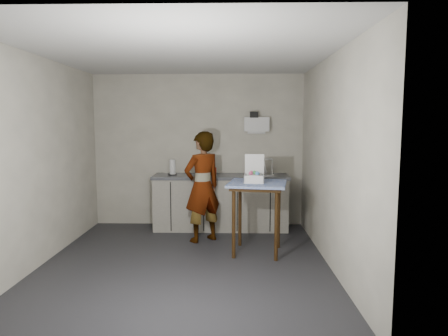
{
  "coord_description": "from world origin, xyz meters",
  "views": [
    {
      "loc": [
        0.6,
        -4.88,
        1.77
      ],
      "look_at": [
        0.48,
        0.45,
        1.17
      ],
      "focal_mm": 32.0,
      "sensor_mm": 36.0,
      "label": 1
    }
  ],
  "objects_px": {
    "kitchen_counter": "(221,204)",
    "side_table": "(257,192)",
    "soda_can": "(214,171)",
    "paper_towel": "(173,168)",
    "dish_rack": "(261,171)",
    "bakery_box": "(254,176)",
    "dark_bottle": "(211,167)",
    "soap_bottle": "(208,167)",
    "standing_man": "(202,187)"
  },
  "relations": [
    {
      "from": "kitchen_counter",
      "to": "side_table",
      "type": "height_order",
      "value": "side_table"
    },
    {
      "from": "soda_can",
      "to": "paper_towel",
      "type": "height_order",
      "value": "paper_towel"
    },
    {
      "from": "side_table",
      "to": "dish_rack",
      "type": "relative_size",
      "value": 2.47
    },
    {
      "from": "soda_can",
      "to": "bakery_box",
      "type": "height_order",
      "value": "bakery_box"
    },
    {
      "from": "soda_can",
      "to": "kitchen_counter",
      "type": "bearing_deg",
      "value": 23.0
    },
    {
      "from": "paper_towel",
      "to": "bakery_box",
      "type": "xyz_separation_m",
      "value": [
        1.29,
        -1.23,
        0.03
      ]
    },
    {
      "from": "dark_bottle",
      "to": "dish_rack",
      "type": "relative_size",
      "value": 0.67
    },
    {
      "from": "kitchen_counter",
      "to": "dark_bottle",
      "type": "distance_m",
      "value": 0.64
    },
    {
      "from": "side_table",
      "to": "bakery_box",
      "type": "distance_m",
      "value": 0.21
    },
    {
      "from": "soap_bottle",
      "to": "paper_towel",
      "type": "height_order",
      "value": "soap_bottle"
    },
    {
      "from": "soda_can",
      "to": "paper_towel",
      "type": "relative_size",
      "value": 0.51
    },
    {
      "from": "kitchen_counter",
      "to": "side_table",
      "type": "bearing_deg",
      "value": -67.04
    },
    {
      "from": "paper_towel",
      "to": "dish_rack",
      "type": "distance_m",
      "value": 1.47
    },
    {
      "from": "side_table",
      "to": "paper_towel",
      "type": "relative_size",
      "value": 3.8
    },
    {
      "from": "dark_bottle",
      "to": "dish_rack",
      "type": "bearing_deg",
      "value": 0.21
    },
    {
      "from": "standing_man",
      "to": "soap_bottle",
      "type": "xyz_separation_m",
      "value": [
        0.04,
        0.72,
        0.22
      ]
    },
    {
      "from": "kitchen_counter",
      "to": "standing_man",
      "type": "xyz_separation_m",
      "value": [
        -0.25,
        -0.72,
        0.4
      ]
    },
    {
      "from": "soap_bottle",
      "to": "bakery_box",
      "type": "relative_size",
      "value": 0.71
    },
    {
      "from": "paper_towel",
      "to": "dish_rack",
      "type": "relative_size",
      "value": 0.65
    },
    {
      "from": "soda_can",
      "to": "paper_towel",
      "type": "distance_m",
      "value": 0.7
    },
    {
      "from": "kitchen_counter",
      "to": "paper_towel",
      "type": "bearing_deg",
      "value": -179.67
    },
    {
      "from": "soda_can",
      "to": "dark_bottle",
      "type": "bearing_deg",
      "value": 119.01
    },
    {
      "from": "soap_bottle",
      "to": "dish_rack",
      "type": "relative_size",
      "value": 0.67
    },
    {
      "from": "side_table",
      "to": "soda_can",
      "type": "bearing_deg",
      "value": 127.38
    },
    {
      "from": "paper_towel",
      "to": "dish_rack",
      "type": "xyz_separation_m",
      "value": [
        1.47,
        0.06,
        -0.06
      ]
    },
    {
      "from": "soda_can",
      "to": "bakery_box",
      "type": "xyz_separation_m",
      "value": [
        0.59,
        -1.19,
        0.08
      ]
    },
    {
      "from": "side_table",
      "to": "dark_bottle",
      "type": "distance_m",
      "value": 1.48
    },
    {
      "from": "paper_towel",
      "to": "bakery_box",
      "type": "relative_size",
      "value": 0.69
    },
    {
      "from": "soda_can",
      "to": "standing_man",
      "type": "bearing_deg",
      "value": -102.25
    },
    {
      "from": "dark_bottle",
      "to": "paper_towel",
      "type": "height_order",
      "value": "dark_bottle"
    },
    {
      "from": "kitchen_counter",
      "to": "bakery_box",
      "type": "distance_m",
      "value": 1.47
    },
    {
      "from": "soap_bottle",
      "to": "soda_can",
      "type": "distance_m",
      "value": 0.13
    },
    {
      "from": "bakery_box",
      "to": "soap_bottle",
      "type": "bearing_deg",
      "value": 124.36
    },
    {
      "from": "dish_rack",
      "to": "soap_bottle",
      "type": "bearing_deg",
      "value": -176.77
    },
    {
      "from": "paper_towel",
      "to": "bakery_box",
      "type": "bearing_deg",
      "value": -43.71
    },
    {
      "from": "soap_bottle",
      "to": "dark_bottle",
      "type": "distance_m",
      "value": 0.07
    },
    {
      "from": "kitchen_counter",
      "to": "bakery_box",
      "type": "relative_size",
      "value": 6.04
    },
    {
      "from": "side_table",
      "to": "bakery_box",
      "type": "bearing_deg",
      "value": 173.44
    },
    {
      "from": "soap_bottle",
      "to": "soda_can",
      "type": "xyz_separation_m",
      "value": [
        0.11,
        -0.05,
        -0.07
      ]
    },
    {
      "from": "paper_towel",
      "to": "bakery_box",
      "type": "height_order",
      "value": "bakery_box"
    },
    {
      "from": "kitchen_counter",
      "to": "soap_bottle",
      "type": "relative_size",
      "value": 8.47
    },
    {
      "from": "side_table",
      "to": "standing_man",
      "type": "xyz_separation_m",
      "value": [
        -0.79,
        0.53,
        -0.02
      ]
    },
    {
      "from": "kitchen_counter",
      "to": "dish_rack",
      "type": "relative_size",
      "value": 5.68
    },
    {
      "from": "kitchen_counter",
      "to": "dish_rack",
      "type": "xyz_separation_m",
      "value": [
        0.67,
        0.05,
        0.55
      ]
    },
    {
      "from": "side_table",
      "to": "dark_bottle",
      "type": "xyz_separation_m",
      "value": [
        -0.69,
        1.3,
        0.19
      ]
    },
    {
      "from": "side_table",
      "to": "soap_bottle",
      "type": "distance_m",
      "value": 1.47
    },
    {
      "from": "kitchen_counter",
      "to": "soda_can",
      "type": "relative_size",
      "value": 16.95
    },
    {
      "from": "kitchen_counter",
      "to": "dark_bottle",
      "type": "height_order",
      "value": "dark_bottle"
    },
    {
      "from": "kitchen_counter",
      "to": "standing_man",
      "type": "height_order",
      "value": "standing_man"
    },
    {
      "from": "standing_man",
      "to": "soap_bottle",
      "type": "relative_size",
      "value": 6.24
    }
  ]
}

